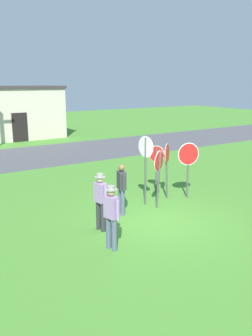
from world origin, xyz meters
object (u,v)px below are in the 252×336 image
at_px(stop_sign_far_back, 159,169).
at_px(person_in_blue, 100,199).
at_px(stop_sign_leaning_left, 167,161).
at_px(person_in_dark_shirt, 111,214).
at_px(stop_sign_low_front, 157,161).
at_px(person_with_sunhat, 122,187).
at_px(stop_sign_leaning_right, 146,158).
at_px(stop_sign_rear_left, 188,160).

distance_m(stop_sign_far_back, person_in_blue, 2.69).
height_order(stop_sign_leaning_left, person_in_dark_shirt, stop_sign_leaning_left).
bearing_deg(stop_sign_low_front, person_with_sunhat, -152.70).
relative_size(stop_sign_far_back, person_with_sunhat, 1.21).
distance_m(person_with_sunhat, person_in_dark_shirt, 2.53).
bearing_deg(person_in_blue, stop_sign_leaning_right, 24.86).
relative_size(person_in_blue, person_with_sunhat, 1.03).
bearing_deg(stop_sign_far_back, stop_sign_low_front, 54.84).
relative_size(stop_sign_far_back, person_in_blue, 1.17).
distance_m(stop_sign_far_back, stop_sign_rear_left, 1.66).
bearing_deg(stop_sign_rear_left, stop_sign_leaning_right, 173.28).
relative_size(person_with_sunhat, person_in_dark_shirt, 0.97).
bearing_deg(person_in_blue, person_in_dark_shirt, -106.07).
bearing_deg(stop_sign_rear_left, stop_sign_far_back, -168.99).
relative_size(stop_sign_low_front, person_in_dark_shirt, 1.09).
distance_m(stop_sign_low_front, person_in_blue, 4.12).
relative_size(person_in_blue, person_in_dark_shirt, 1.00).
relative_size(stop_sign_far_back, stop_sign_low_front, 1.08).
bearing_deg(person_in_blue, stop_sign_far_back, 12.87).
height_order(stop_sign_far_back, stop_sign_low_front, stop_sign_far_back).
xyz_separation_m(stop_sign_rear_left, person_with_sunhat, (-3.01, -0.14, -0.49)).
height_order(stop_sign_low_front, stop_sign_leaning_left, stop_sign_leaning_left).
bearing_deg(person_with_sunhat, stop_sign_leaning_left, 12.28).
relative_size(stop_sign_leaning_right, stop_sign_rear_left, 1.18).
relative_size(stop_sign_low_front, stop_sign_leaning_left, 0.90).
bearing_deg(stop_sign_leaning_right, person_in_dark_shirt, -139.82).
xyz_separation_m(stop_sign_leaning_left, person_with_sunhat, (-2.30, -0.50, -0.47)).
bearing_deg(person_in_dark_shirt, stop_sign_low_front, 39.26).
relative_size(stop_sign_leaning_right, person_with_sunhat, 1.46).
bearing_deg(stop_sign_rear_left, stop_sign_low_front, 120.32).
bearing_deg(stop_sign_low_front, person_in_dark_shirt, -140.74).
bearing_deg(stop_sign_rear_left, person_with_sunhat, -177.39).
height_order(stop_sign_leaning_left, stop_sign_rear_left, stop_sign_rear_left).
xyz_separation_m(stop_sign_low_front, person_in_dark_shirt, (-3.94, -3.22, -0.29)).
relative_size(stop_sign_low_front, person_with_sunhat, 1.12).
bearing_deg(person_with_sunhat, stop_sign_rear_left, 2.61).
relative_size(stop_sign_leaning_left, person_in_dark_shirt, 1.20).
bearing_deg(person_in_blue, stop_sign_leaning_left, 19.95).
relative_size(stop_sign_low_front, stop_sign_rear_left, 0.90).
relative_size(stop_sign_leaning_left, person_with_sunhat, 1.24).
bearing_deg(stop_sign_far_back, person_in_blue, -167.13).
xyz_separation_m(stop_sign_leaning_right, stop_sign_far_back, (0.17, -0.53, -0.30)).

